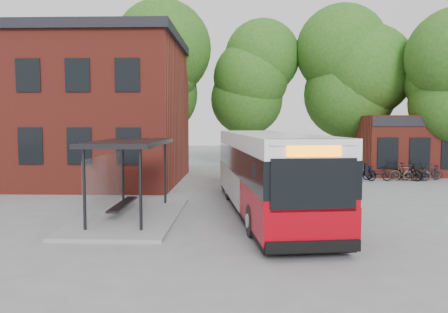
{
  "coord_description": "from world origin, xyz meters",
  "views": [
    {
      "loc": [
        -0.56,
        -16.89,
        3.52
      ],
      "look_at": [
        -1.15,
        2.75,
        2.0
      ],
      "focal_mm": 35.0,
      "sensor_mm": 36.0,
      "label": 1
    }
  ],
  "objects_px": {
    "bicycle_3": "(404,173)",
    "bicycle_4": "(417,173)",
    "bicycle_5": "(407,172)",
    "bicycle_extra_0": "(430,172)",
    "city_bus": "(267,173)",
    "bus_shelter": "(130,179)",
    "bicycle_2": "(377,173)",
    "bicycle_6": "(415,173)",
    "bicycle_1": "(362,171)",
    "bicycle_7": "(430,172)",
    "bicycle_0": "(363,174)"
  },
  "relations": [
    {
      "from": "bicycle_1",
      "to": "bicycle_6",
      "type": "relative_size",
      "value": 1.02
    },
    {
      "from": "city_bus",
      "to": "bicycle_7",
      "type": "relative_size",
      "value": 7.16
    },
    {
      "from": "bicycle_2",
      "to": "bicycle_4",
      "type": "relative_size",
      "value": 0.98
    },
    {
      "from": "bicycle_1",
      "to": "bicycle_6",
      "type": "bearing_deg",
      "value": -108.62
    },
    {
      "from": "bicycle_2",
      "to": "bicycle_6",
      "type": "bearing_deg",
      "value": -68.89
    },
    {
      "from": "bicycle_5",
      "to": "bicycle_4",
      "type": "bearing_deg",
      "value": -67.61
    },
    {
      "from": "bus_shelter",
      "to": "bicycle_1",
      "type": "distance_m",
      "value": 16.37
    },
    {
      "from": "bicycle_7",
      "to": "city_bus",
      "type": "bearing_deg",
      "value": 108.99
    },
    {
      "from": "city_bus",
      "to": "bicycle_2",
      "type": "xyz_separation_m",
      "value": [
        7.42,
        9.83,
        -1.11
      ]
    },
    {
      "from": "bus_shelter",
      "to": "bicycle_4",
      "type": "relative_size",
      "value": 3.96
    },
    {
      "from": "bicycle_7",
      "to": "bicycle_2",
      "type": "bearing_deg",
      "value": 64.98
    },
    {
      "from": "bicycle_1",
      "to": "bicycle_7",
      "type": "bearing_deg",
      "value": -107.75
    },
    {
      "from": "bicycle_0",
      "to": "bicycle_3",
      "type": "xyz_separation_m",
      "value": [
        2.57,
        0.4,
        0.02
      ]
    },
    {
      "from": "city_bus",
      "to": "bicycle_1",
      "type": "bearing_deg",
      "value": 50.02
    },
    {
      "from": "bicycle_2",
      "to": "bicycle_4",
      "type": "distance_m",
      "value": 2.33
    },
    {
      "from": "bicycle_extra_0",
      "to": "city_bus",
      "type": "bearing_deg",
      "value": 136.12
    },
    {
      "from": "bicycle_3",
      "to": "bicycle_6",
      "type": "xyz_separation_m",
      "value": [
        0.72,
        0.16,
        -0.06
      ]
    },
    {
      "from": "bicycle_4",
      "to": "bicycle_6",
      "type": "xyz_separation_m",
      "value": [
        -0.04,
        0.2,
        -0.02
      ]
    },
    {
      "from": "bicycle_3",
      "to": "bicycle_0",
      "type": "bearing_deg",
      "value": 102.98
    },
    {
      "from": "bicycle_2",
      "to": "bicycle_extra_0",
      "type": "distance_m",
      "value": 3.61
    },
    {
      "from": "bicycle_3",
      "to": "bicycle_4",
      "type": "relative_size",
      "value": 0.94
    },
    {
      "from": "bicycle_4",
      "to": "bicycle_2",
      "type": "bearing_deg",
      "value": 78.86
    },
    {
      "from": "city_bus",
      "to": "bicycle_6",
      "type": "distance_m",
      "value": 13.86
    },
    {
      "from": "city_bus",
      "to": "bicycle_4",
      "type": "xyz_separation_m",
      "value": [
        9.74,
        9.64,
        -1.09
      ]
    },
    {
      "from": "bus_shelter",
      "to": "bicycle_3",
      "type": "distance_m",
      "value": 17.7
    },
    {
      "from": "bicycle_0",
      "to": "bicycle_2",
      "type": "xyz_separation_m",
      "value": [
        1.02,
        0.55,
        -0.03
      ]
    },
    {
      "from": "city_bus",
      "to": "bicycle_2",
      "type": "height_order",
      "value": "city_bus"
    },
    {
      "from": "city_bus",
      "to": "bicycle_0",
      "type": "distance_m",
      "value": 11.33
    },
    {
      "from": "bicycle_0",
      "to": "city_bus",
      "type": "bearing_deg",
      "value": 126.42
    },
    {
      "from": "city_bus",
      "to": "bicycle_4",
      "type": "bearing_deg",
      "value": 37.43
    },
    {
      "from": "bus_shelter",
      "to": "bicycle_4",
      "type": "height_order",
      "value": "bus_shelter"
    },
    {
      "from": "bicycle_3",
      "to": "bicycle_extra_0",
      "type": "height_order",
      "value": "bicycle_3"
    },
    {
      "from": "bicycle_6",
      "to": "bicycle_extra_0",
      "type": "relative_size",
      "value": 1.04
    },
    {
      "from": "bicycle_extra_0",
      "to": "bicycle_6",
      "type": "bearing_deg",
      "value": 125.26
    },
    {
      "from": "city_bus",
      "to": "bicycle_5",
      "type": "relative_size",
      "value": 6.71
    },
    {
      "from": "bicycle_4",
      "to": "bicycle_1",
      "type": "bearing_deg",
      "value": 70.65
    },
    {
      "from": "bicycle_5",
      "to": "bicycle_1",
      "type": "bearing_deg",
      "value": 96.28
    },
    {
      "from": "city_bus",
      "to": "bicycle_extra_0",
      "type": "height_order",
      "value": "city_bus"
    },
    {
      "from": "bus_shelter",
      "to": "bicycle_1",
      "type": "bearing_deg",
      "value": 44.08
    },
    {
      "from": "bicycle_2",
      "to": "bicycle_5",
      "type": "height_order",
      "value": "bicycle_5"
    },
    {
      "from": "bicycle_3",
      "to": "bicycle_1",
      "type": "bearing_deg",
      "value": 78.19
    },
    {
      "from": "bus_shelter",
      "to": "bicycle_5",
      "type": "xyz_separation_m",
      "value": [
        14.22,
        10.66,
        -0.9
      ]
    },
    {
      "from": "bicycle_1",
      "to": "bicycle_7",
      "type": "distance_m",
      "value": 3.97
    },
    {
      "from": "bicycle_1",
      "to": "bicycle_6",
      "type": "xyz_separation_m",
      "value": [
        3.05,
        -0.51,
        -0.07
      ]
    },
    {
      "from": "bicycle_0",
      "to": "bicycle_3",
      "type": "bearing_deg",
      "value": -100.24
    },
    {
      "from": "bicycle_5",
      "to": "bicycle_6",
      "type": "xyz_separation_m",
      "value": [
        0.57,
        0.2,
        -0.11
      ]
    },
    {
      "from": "bicycle_0",
      "to": "bus_shelter",
      "type": "bearing_deg",
      "value": 112.88
    },
    {
      "from": "bicycle_2",
      "to": "bicycle_5",
      "type": "xyz_separation_m",
      "value": [
        1.71,
        -0.19,
        0.1
      ]
    },
    {
      "from": "bicycle_4",
      "to": "bicycle_5",
      "type": "height_order",
      "value": "bicycle_5"
    },
    {
      "from": "bicycle_5",
      "to": "bicycle_extra_0",
      "type": "relative_size",
      "value": 1.13
    }
  ]
}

